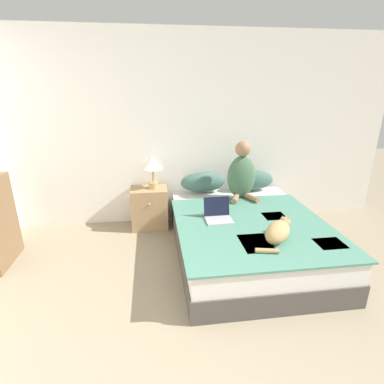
# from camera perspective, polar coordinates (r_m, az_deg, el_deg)

# --- Properties ---
(wall_back) EXTENTS (5.70, 0.05, 2.55)m
(wall_back) POSITION_cam_1_polar(r_m,az_deg,el_deg) (4.15, -0.63, 11.52)
(wall_back) COLOR white
(wall_back) RESTS_ON ground_plane
(bed) EXTENTS (1.61, 2.09, 0.47)m
(bed) POSITION_cam_1_polar(r_m,az_deg,el_deg) (3.52, 10.22, -8.21)
(bed) COLOR #4C4742
(bed) RESTS_ON ground_plane
(pillow_near) EXTENTS (0.61, 0.24, 0.28)m
(pillow_near) POSITION_cam_1_polar(r_m,az_deg,el_deg) (4.11, 2.07, 1.88)
(pillow_near) COLOR #42665B
(pillow_near) RESTS_ON bed
(pillow_far) EXTENTS (0.61, 0.24, 0.28)m
(pillow_far) POSITION_cam_1_polar(r_m,az_deg,el_deg) (4.28, 11.37, 2.23)
(pillow_far) COLOR #42665B
(pillow_far) RESTS_ON bed
(person_sitting) EXTENTS (0.38, 0.36, 0.74)m
(person_sitting) POSITION_cam_1_polar(r_m,az_deg,el_deg) (3.90, 9.44, 3.43)
(person_sitting) COLOR #476B4C
(person_sitting) RESTS_ON bed
(cat_tabby) EXTENTS (0.47, 0.43, 0.20)m
(cat_tabby) POSITION_cam_1_polar(r_m,az_deg,el_deg) (2.93, 16.06, -7.26)
(cat_tabby) COLOR tan
(cat_tabby) RESTS_ON bed
(laptop_open) EXTENTS (0.29, 0.27, 0.23)m
(laptop_open) POSITION_cam_1_polar(r_m,az_deg,el_deg) (3.29, 5.00, -4.43)
(laptop_open) COLOR #B7B7BC
(laptop_open) RESTS_ON bed
(nightstand) EXTENTS (0.48, 0.37, 0.56)m
(nightstand) POSITION_cam_1_polar(r_m,az_deg,el_deg) (4.14, -8.08, -3.01)
(nightstand) COLOR tan
(nightstand) RESTS_ON ground_plane
(table_lamp) EXTENTS (0.28, 0.28, 0.44)m
(table_lamp) POSITION_cam_1_polar(r_m,az_deg,el_deg) (3.94, -7.55, 5.23)
(table_lamp) COLOR tan
(table_lamp) RESTS_ON nightstand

